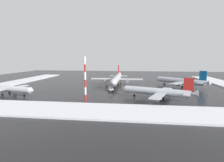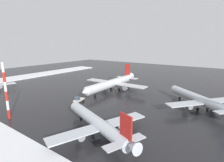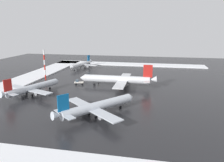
{
  "view_description": "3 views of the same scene",
  "coord_description": "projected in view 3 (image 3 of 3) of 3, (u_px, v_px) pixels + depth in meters",
  "views": [
    {
      "loc": [
        10.81,
        -100.36,
        16.09
      ],
      "look_at": [
        -1.82,
        -1.19,
        3.02
      ],
      "focal_mm": 28.0,
      "sensor_mm": 36.0,
      "label": 1
    },
    {
      "loc": [
        45.76,
        -60.76,
        21.78
      ],
      "look_at": [
        2.02,
        1.11,
        5.47
      ],
      "focal_mm": 28.0,
      "sensor_mm": 36.0,
      "label": 2
    },
    {
      "loc": [
        102.48,
        20.71,
        28.26
      ],
      "look_at": [
        4.23,
        1.16,
        3.77
      ],
      "focal_mm": 35.0,
      "sensor_mm": 36.0,
      "label": 3
    }
  ],
  "objects": [
    {
      "name": "pushback_tug",
      "position": [
        79.0,
        82.0,
        111.55
      ],
      "size": [
        3.24,
        4.99,
        2.5
      ],
      "rotation": [
        0.0,
        0.0,
        4.96
      ],
      "color": "silver",
      "rests_on": "ground_plane"
    },
    {
      "name": "ground_plane",
      "position": [
        111.0,
        86.0,
        108.27
      ],
      "size": [
        240.0,
        240.0,
        0.0
      ],
      "primitive_type": "plane",
      "color": "#232326"
    },
    {
      "name": "airplane_parked_starboard",
      "position": [
        81.0,
        65.0,
        155.62
      ],
      "size": [
        27.78,
        23.28,
        8.32
      ],
      "rotation": [
        0.0,
        0.0,
        6.06
      ],
      "color": "silver",
      "rests_on": "ground_plane"
    },
    {
      "name": "airplane_parked_portside",
      "position": [
        118.0,
        79.0,
        106.36
      ],
      "size": [
        31.6,
        38.23,
        11.38
      ],
      "rotation": [
        0.0,
        0.0,
        4.72
      ],
      "color": "silver",
      "rests_on": "ground_plane"
    },
    {
      "name": "airplane_foreground_jet",
      "position": [
        32.0,
        88.0,
        94.28
      ],
      "size": [
        29.23,
        24.71,
        9.01
      ],
      "rotation": [
        0.0,
        0.0,
        2.78
      ],
      "color": "silver",
      "rests_on": "ground_plane"
    },
    {
      "name": "antenna_mast",
      "position": [
        45.0,
        65.0,
        120.2
      ],
      "size": [
        0.7,
        0.7,
        16.72
      ],
      "color": "red",
      "rests_on": "ground_plane"
    },
    {
      "name": "snow_bank_far",
      "position": [
        21.0,
        81.0,
        117.68
      ],
      "size": [
        152.0,
        16.0,
        0.54
      ],
      "primitive_type": "cube",
      "color": "white",
      "rests_on": "ground_plane"
    },
    {
      "name": "ground_crew_mid_apron",
      "position": [
        122.0,
        85.0,
        107.75
      ],
      "size": [
        0.36,
        0.36,
        1.71
      ],
      "rotation": [
        0.0,
        0.0,
        6.04
      ],
      "color": "black",
      "rests_on": "ground_plane"
    },
    {
      "name": "airplane_far_rear",
      "position": [
        97.0,
        106.0,
        71.49
      ],
      "size": [
        26.63,
        24.38,
        9.58
      ],
      "rotation": [
        0.0,
        0.0,
        2.45
      ],
      "color": "silver",
      "rests_on": "ground_plane"
    },
    {
      "name": "snow_bank_left",
      "position": [
        128.0,
        64.0,
        172.03
      ],
      "size": [
        14.0,
        116.0,
        0.54
      ],
      "primitive_type": "cube",
      "color": "white",
      "rests_on": "ground_plane"
    },
    {
      "name": "ground_crew_near_tug",
      "position": [
        99.0,
        82.0,
        113.5
      ],
      "size": [
        0.36,
        0.36,
        1.71
      ],
      "rotation": [
        0.0,
        0.0,
        1.14
      ],
      "color": "black",
      "rests_on": "ground_plane"
    },
    {
      "name": "ground_crew_by_nose_gear",
      "position": [
        120.0,
        86.0,
        105.63
      ],
      "size": [
        0.36,
        0.36,
        1.71
      ],
      "rotation": [
        0.0,
        0.0,
        4.12
      ],
      "color": "black",
      "rests_on": "ground_plane"
    }
  ]
}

